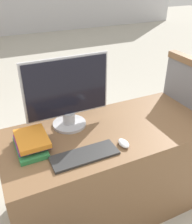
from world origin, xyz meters
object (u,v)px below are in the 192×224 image
Objects in this scene: keyboard at (85,155)px; mouse at (124,143)px; monitor at (67,94)px; book_stack at (31,143)px.

mouse is (0.27, -0.01, 0.01)m from keyboard.
monitor is 5.86× the size of mouse.
keyboard is (-0.04, -0.37, -0.24)m from monitor.
monitor is 0.50m from mouse.
book_stack is (-0.27, 0.21, 0.04)m from keyboard.
monitor is 0.40m from book_stack.
monitor is at bearing 26.94° from book_stack.
keyboard is at bearing -95.58° from monitor.
keyboard is at bearing 178.70° from mouse.
mouse reaches higher than keyboard.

